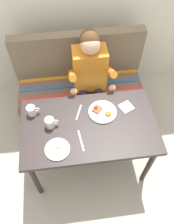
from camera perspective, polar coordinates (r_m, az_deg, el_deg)
ground_plane at (r=2.71m, az=0.41°, el=-11.45°), size 8.00×8.00×0.00m
table at (r=2.13m, az=0.51°, el=-4.39°), size 1.20×0.70×0.73m
couch at (r=2.84m, az=-1.57°, el=5.50°), size 1.44×0.56×1.00m
person at (r=2.43m, az=0.85°, el=8.95°), size 0.45×0.61×1.21m
plate_breakfast at (r=2.13m, az=3.67°, el=0.11°), size 0.26×0.26×0.05m
plate_eggs at (r=1.95m, az=-7.22°, el=-8.96°), size 0.21×0.21×0.04m
coffee_mug at (r=2.15m, az=-13.32°, el=0.39°), size 0.12×0.08×0.09m
coffee_mug_second at (r=2.04m, az=-8.97°, el=-2.54°), size 0.12×0.08×0.10m
napkin at (r=2.20m, az=9.52°, el=1.23°), size 0.15×0.15×0.01m
fork at (r=2.14m, az=-2.02°, el=-0.05°), size 0.07×0.16×0.00m
knife at (r=1.98m, az=-1.47°, el=-6.97°), size 0.04×0.20×0.00m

